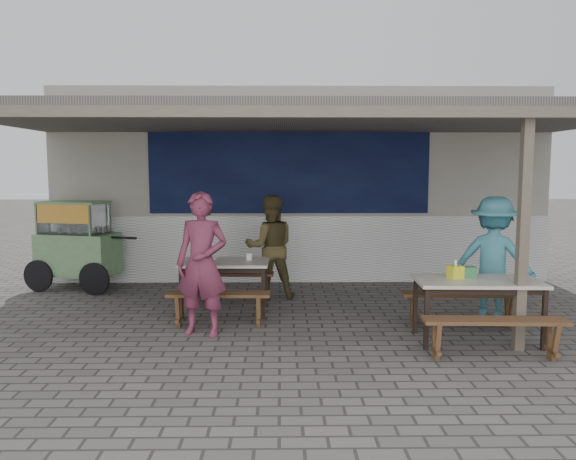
{
  "coord_description": "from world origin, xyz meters",
  "views": [
    {
      "loc": [
        -0.36,
        -7.08,
        2.06
      ],
      "look_at": [
        -0.25,
        0.9,
        1.18
      ],
      "focal_mm": 35.0,
      "sensor_mm": 36.0,
      "label": 1
    }
  ],
  "objects_px": {
    "bench_left_street": "(219,302)",
    "bench_left_wall": "(230,280)",
    "patron_right_table": "(494,260)",
    "donation_box": "(467,272)",
    "tissue_box": "(455,272)",
    "vendor_cart": "(77,242)",
    "table_left": "(225,267)",
    "patron_street_side": "(202,264)",
    "bench_right_street": "(495,329)",
    "patron_wall_side": "(270,247)",
    "condiment_bowl": "(210,260)",
    "bench_right_wall": "(462,301)",
    "table_right": "(478,286)",
    "condiment_jar": "(249,256)"
  },
  "relations": [
    {
      "from": "bench_left_street",
      "to": "bench_left_wall",
      "type": "relative_size",
      "value": 1.0
    },
    {
      "from": "patron_right_table",
      "to": "donation_box",
      "type": "relative_size",
      "value": 8.45
    },
    {
      "from": "tissue_box",
      "to": "vendor_cart",
      "type": "bearing_deg",
      "value": 152.51
    },
    {
      "from": "table_left",
      "to": "bench_left_wall",
      "type": "distance_m",
      "value": 0.78
    },
    {
      "from": "bench_left_street",
      "to": "patron_street_side",
      "type": "relative_size",
      "value": 0.76
    },
    {
      "from": "vendor_cart",
      "to": "bench_left_street",
      "type": "bearing_deg",
      "value": -26.43
    },
    {
      "from": "bench_left_street",
      "to": "bench_right_street",
      "type": "relative_size",
      "value": 0.87
    },
    {
      "from": "tissue_box",
      "to": "patron_street_side",
      "type": "bearing_deg",
      "value": 175.62
    },
    {
      "from": "bench_left_street",
      "to": "bench_right_street",
      "type": "height_order",
      "value": "same"
    },
    {
      "from": "patron_wall_side",
      "to": "condiment_bowl",
      "type": "distance_m",
      "value": 1.25
    },
    {
      "from": "patron_street_side",
      "to": "bench_right_wall",
      "type": "bearing_deg",
      "value": 18.14
    },
    {
      "from": "table_left",
      "to": "vendor_cart",
      "type": "height_order",
      "value": "vendor_cart"
    },
    {
      "from": "table_right",
      "to": "tissue_box",
      "type": "distance_m",
      "value": 0.3
    },
    {
      "from": "table_right",
      "to": "bench_right_street",
      "type": "relative_size",
      "value": 0.95
    },
    {
      "from": "donation_box",
      "to": "vendor_cart",
      "type": "bearing_deg",
      "value": 153.27
    },
    {
      "from": "patron_street_side",
      "to": "patron_wall_side",
      "type": "distance_m",
      "value": 2.11
    },
    {
      "from": "patron_right_table",
      "to": "condiment_jar",
      "type": "xyz_separation_m",
      "value": [
        -3.28,
        0.62,
        -0.04
      ]
    },
    {
      "from": "patron_right_table",
      "to": "patron_street_side",
      "type": "bearing_deg",
      "value": 37.3
    },
    {
      "from": "bench_left_wall",
      "to": "table_left",
      "type": "bearing_deg",
      "value": -90.0
    },
    {
      "from": "condiment_jar",
      "to": "tissue_box",
      "type": "bearing_deg",
      "value": -28.08
    },
    {
      "from": "table_left",
      "to": "table_right",
      "type": "xyz_separation_m",
      "value": [
        3.12,
        -1.37,
        0.0
      ]
    },
    {
      "from": "bench_right_street",
      "to": "tissue_box",
      "type": "relative_size",
      "value": 10.38
    },
    {
      "from": "vendor_cart",
      "to": "patron_street_side",
      "type": "relative_size",
      "value": 1.09
    },
    {
      "from": "bench_left_wall",
      "to": "condiment_bowl",
      "type": "bearing_deg",
      "value": -105.27
    },
    {
      "from": "patron_street_side",
      "to": "donation_box",
      "type": "bearing_deg",
      "value": 9.12
    },
    {
      "from": "bench_left_wall",
      "to": "vendor_cart",
      "type": "bearing_deg",
      "value": 162.1
    },
    {
      "from": "donation_box",
      "to": "patron_wall_side",
      "type": "bearing_deg",
      "value": 137.94
    },
    {
      "from": "bench_right_street",
      "to": "donation_box",
      "type": "relative_size",
      "value": 7.77
    },
    {
      "from": "table_right",
      "to": "patron_right_table",
      "type": "distance_m",
      "value": 0.99
    },
    {
      "from": "patron_street_side",
      "to": "table_left",
      "type": "bearing_deg",
      "value": 93.36
    },
    {
      "from": "donation_box",
      "to": "table_right",
      "type": "bearing_deg",
      "value": -52.68
    },
    {
      "from": "tissue_box",
      "to": "condiment_jar",
      "type": "height_order",
      "value": "tissue_box"
    },
    {
      "from": "condiment_jar",
      "to": "condiment_bowl",
      "type": "relative_size",
      "value": 0.58
    },
    {
      "from": "bench_left_wall",
      "to": "vendor_cart",
      "type": "height_order",
      "value": "vendor_cart"
    },
    {
      "from": "table_right",
      "to": "patron_street_side",
      "type": "distance_m",
      "value": 3.32
    },
    {
      "from": "table_left",
      "to": "bench_right_street",
      "type": "xyz_separation_m",
      "value": [
        3.1,
        -2.01,
        -0.33
      ]
    },
    {
      "from": "patron_wall_side",
      "to": "donation_box",
      "type": "distance_m",
      "value": 3.23
    },
    {
      "from": "bench_left_wall",
      "to": "patron_right_table",
      "type": "relative_size",
      "value": 0.8
    },
    {
      "from": "bench_left_wall",
      "to": "patron_street_side",
      "type": "distance_m",
      "value": 1.83
    },
    {
      "from": "bench_right_wall",
      "to": "donation_box",
      "type": "xyz_separation_m",
      "value": [
        -0.12,
        -0.52,
        0.48
      ]
    },
    {
      "from": "table_right",
      "to": "patron_street_side",
      "type": "bearing_deg",
      "value": 176.6
    },
    {
      "from": "donation_box",
      "to": "condiment_jar",
      "type": "xyz_separation_m",
      "value": [
        -2.69,
        1.34,
        -0.02
      ]
    },
    {
      "from": "vendor_cart",
      "to": "patron_wall_side",
      "type": "height_order",
      "value": "patron_wall_side"
    },
    {
      "from": "patron_right_table",
      "to": "condiment_jar",
      "type": "bearing_deg",
      "value": 19.07
    },
    {
      "from": "bench_left_wall",
      "to": "bench_right_street",
      "type": "bearing_deg",
      "value": -40.22
    },
    {
      "from": "bench_left_wall",
      "to": "tissue_box",
      "type": "relative_size",
      "value": 9.0
    },
    {
      "from": "patron_wall_side",
      "to": "tissue_box",
      "type": "relative_size",
      "value": 10.97
    },
    {
      "from": "vendor_cart",
      "to": "table_right",
      "type": "bearing_deg",
      "value": -12.61
    },
    {
      "from": "condiment_jar",
      "to": "condiment_bowl",
      "type": "distance_m",
      "value": 0.55
    },
    {
      "from": "patron_right_table",
      "to": "condiment_jar",
      "type": "relative_size",
      "value": 17.07
    }
  ]
}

